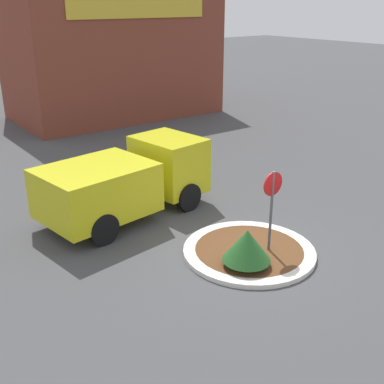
% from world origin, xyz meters
% --- Properties ---
extents(ground_plane, '(120.00, 120.00, 0.00)m').
position_xyz_m(ground_plane, '(0.00, 0.00, 0.00)').
color(ground_plane, '#474749').
extents(traffic_island, '(3.47, 3.47, 0.13)m').
position_xyz_m(traffic_island, '(0.00, 0.00, 0.06)').
color(traffic_island, silver).
rests_on(traffic_island, ground_plane).
extents(stop_sign, '(0.62, 0.07, 2.29)m').
position_xyz_m(stop_sign, '(0.40, -0.32, 1.56)').
color(stop_sign, '#4C4C51').
rests_on(stop_sign, ground_plane).
extents(island_shrub, '(1.19, 1.19, 0.96)m').
position_xyz_m(island_shrub, '(-0.63, -0.57, 0.69)').
color(island_shrub, brown).
rests_on(island_shrub, traffic_island).
extents(utility_truck, '(5.46, 3.00, 2.13)m').
position_xyz_m(utility_truck, '(-1.34, 4.04, 1.14)').
color(utility_truck, gold).
rests_on(utility_truck, ground_plane).
extents(storefront_building, '(10.99, 6.07, 6.62)m').
position_xyz_m(storefront_building, '(5.13, 16.78, 3.31)').
color(storefront_building, brown).
rests_on(storefront_building, ground_plane).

